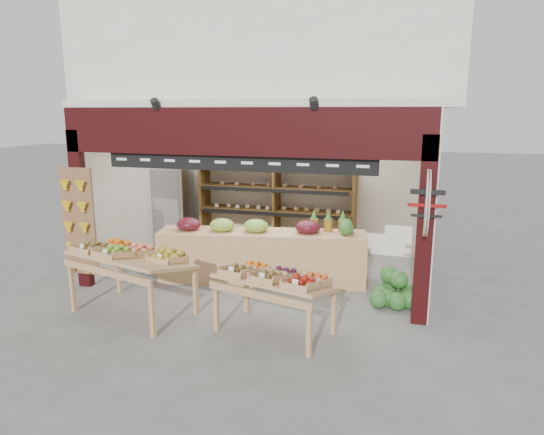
{
  "coord_description": "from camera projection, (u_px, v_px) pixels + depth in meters",
  "views": [
    {
      "loc": [
        2.51,
        -7.79,
        2.95
      ],
      "look_at": [
        0.34,
        -0.2,
        1.21
      ],
      "focal_mm": 32.0,
      "sensor_mm": 36.0,
      "label": 1
    }
  ],
  "objects": [
    {
      "name": "banana_board",
      "position": [
        78.0,
        224.0,
        8.01
      ],
      "size": [
        0.6,
        0.15,
        1.8
      ],
      "color": "olive",
      "rests_on": "ground"
    },
    {
      "name": "gift_sign",
      "position": [
        427.0,
        203.0,
        6.43
      ],
      "size": [
        0.04,
        0.93,
        0.92
      ],
      "color": "#C0F1D8",
      "rests_on": "ground"
    },
    {
      "name": "shop_structure",
      "position": [
        281.0,
        59.0,
        9.29
      ],
      "size": [
        6.36,
        5.12,
        5.4
      ],
      "color": "white",
      "rests_on": "ground"
    },
    {
      "name": "mid_counter",
      "position": [
        261.0,
        254.0,
        8.49
      ],
      "size": [
        3.65,
        1.31,
        1.12
      ],
      "color": "tan",
      "rests_on": "ground"
    },
    {
      "name": "back_shelving",
      "position": [
        276.0,
        192.0,
        10.2
      ],
      "size": [
        3.33,
        0.55,
        2.03
      ],
      "color": "brown",
      "rests_on": "ground"
    },
    {
      "name": "ground",
      "position": [
        257.0,
        280.0,
        8.62
      ],
      "size": [
        60.0,
        60.0,
        0.0
      ],
      "primitive_type": "plane",
      "color": "#60605B",
      "rests_on": "ground"
    },
    {
      "name": "display_table_left",
      "position": [
        127.0,
        255.0,
        7.14
      ],
      "size": [
        1.96,
        1.42,
        1.1
      ],
      "color": "tan",
      "rests_on": "ground"
    },
    {
      "name": "display_table_right",
      "position": [
        275.0,
        279.0,
        6.43
      ],
      "size": [
        1.69,
        1.21,
        0.98
      ],
      "color": "tan",
      "rests_on": "ground"
    },
    {
      "name": "watermelon_pile",
      "position": [
        395.0,
        293.0,
        7.5
      ],
      "size": [
        0.76,
        0.71,
        0.54
      ],
      "color": "#1A4617",
      "rests_on": "ground"
    },
    {
      "name": "refrigerator",
      "position": [
        174.0,
        206.0,
        10.53
      ],
      "size": [
        0.77,
        0.77,
        1.85
      ],
      "primitive_type": "cube",
      "rotation": [
        0.0,
        0.0,
        0.07
      ],
      "color": "#B1B4B8",
      "rests_on": "ground"
    },
    {
      "name": "cardboard_stack",
      "position": [
        186.0,
        256.0,
        9.29
      ],
      "size": [
        1.01,
        0.73,
        0.61
      ],
      "color": "beige",
      "rests_on": "ground"
    }
  ]
}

